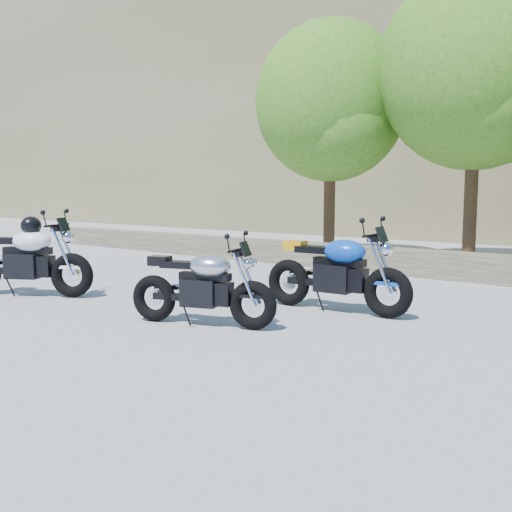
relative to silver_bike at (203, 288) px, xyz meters
The scene contains 7 objects.
ground 0.52m from the silver_bike, 168.63° to the left, with size 90.00×90.00×0.00m, color gray.
stone_wall 5.55m from the silver_bike, 92.34° to the left, with size 22.00×0.55×0.50m, color #453E2E.
tree_decid_left 8.28m from the silver_bike, 110.05° to the left, with size 3.67×3.67×5.62m.
tree_decid_mid 8.41m from the silver_bike, 84.88° to the left, with size 4.08×4.08×6.24m.
silver_bike is the anchor object (origin of this frame).
white_bike 3.54m from the silver_bike, behind, with size 2.03×1.23×1.23m.
blue_bike 1.90m from the silver_bike, 64.22° to the left, with size 2.14×0.68×1.07m.
Camera 1 is at (4.96, -4.87, 1.59)m, focal length 40.00 mm.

